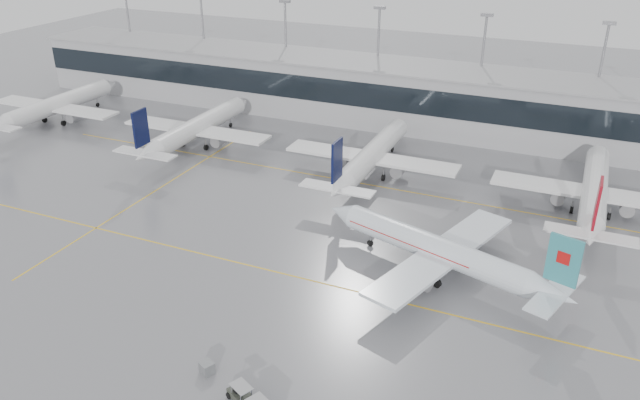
% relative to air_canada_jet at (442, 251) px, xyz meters
% --- Properties ---
extents(ground, '(320.00, 320.00, 0.00)m').
position_rel_air_canada_jet_xyz_m(ground, '(-18.36, -7.68, -3.42)').
color(ground, slate).
rests_on(ground, ground).
extents(taxi_line_main, '(120.00, 0.25, 0.01)m').
position_rel_air_canada_jet_xyz_m(taxi_line_main, '(-18.36, -7.68, -3.41)').
color(taxi_line_main, yellow).
rests_on(taxi_line_main, ground).
extents(taxi_line_north, '(120.00, 0.25, 0.01)m').
position_rel_air_canada_jet_xyz_m(taxi_line_north, '(-18.36, 22.32, -3.41)').
color(taxi_line_north, yellow).
rests_on(taxi_line_north, ground).
extents(taxi_line_cross, '(0.25, 60.00, 0.01)m').
position_rel_air_canada_jet_xyz_m(taxi_line_cross, '(-48.36, 7.32, -3.41)').
color(taxi_line_cross, yellow).
rests_on(taxi_line_cross, ground).
extents(terminal, '(180.00, 15.00, 12.00)m').
position_rel_air_canada_jet_xyz_m(terminal, '(-18.36, 54.32, 2.58)').
color(terminal, '#959699').
rests_on(terminal, ground).
extents(terminal_glass, '(180.00, 0.20, 5.00)m').
position_rel_air_canada_jet_xyz_m(terminal_glass, '(-18.36, 46.77, 4.08)').
color(terminal_glass, black).
rests_on(terminal_glass, ground).
extents(terminal_roof, '(182.00, 16.00, 0.40)m').
position_rel_air_canada_jet_xyz_m(terminal_roof, '(-18.36, 54.32, 8.78)').
color(terminal_roof, gray).
rests_on(terminal_roof, ground).
extents(light_masts, '(156.40, 1.00, 22.60)m').
position_rel_air_canada_jet_xyz_m(light_masts, '(-18.36, 60.32, 9.93)').
color(light_masts, gray).
rests_on(light_masts, ground).
extents(air_canada_jet, '(34.28, 27.66, 10.84)m').
position_rel_air_canada_jet_xyz_m(air_canada_jet, '(0.00, 0.00, 0.00)').
color(air_canada_jet, silver).
rests_on(air_canada_jet, ground).
extents(parked_jet_a, '(29.64, 36.96, 11.72)m').
position_rel_air_canada_jet_xyz_m(parked_jet_a, '(-88.36, 26.01, 0.29)').
color(parked_jet_a, silver).
rests_on(parked_jet_a, ground).
extents(parked_jet_b, '(29.64, 36.96, 11.72)m').
position_rel_air_canada_jet_xyz_m(parked_jet_b, '(-53.36, 26.01, 0.29)').
color(parked_jet_b, silver).
rests_on(parked_jet_b, ground).
extents(parked_jet_c, '(29.64, 36.96, 11.72)m').
position_rel_air_canada_jet_xyz_m(parked_jet_c, '(-18.36, 26.01, 0.29)').
color(parked_jet_c, silver).
rests_on(parked_jet_c, ground).
extents(parked_jet_d, '(29.64, 36.96, 11.72)m').
position_rel_air_canada_jet_xyz_m(parked_jet_d, '(16.64, 26.01, 0.29)').
color(parked_jet_d, silver).
rests_on(parked_jet_d, ground).
extents(baggage_tug, '(3.97, 2.67, 1.94)m').
position_rel_air_canada_jet_xyz_m(baggage_tug, '(-11.90, -29.08, -2.73)').
color(baggage_tug, '#2F322A').
rests_on(baggage_tug, ground).
extents(gse_unit, '(1.70, 1.66, 1.30)m').
position_rel_air_canada_jet_xyz_m(gse_unit, '(-16.90, -27.11, -2.77)').
color(gse_unit, slate).
rests_on(gse_unit, ground).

